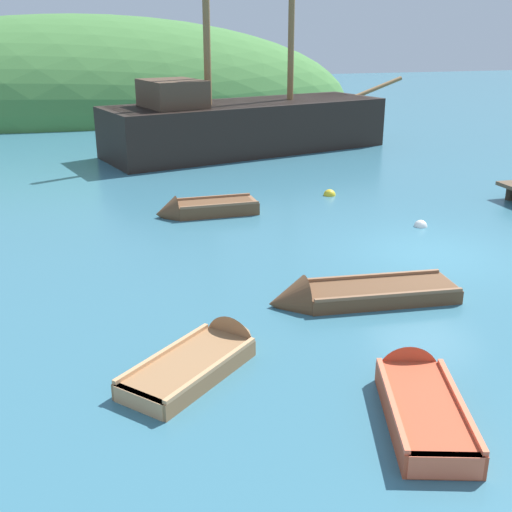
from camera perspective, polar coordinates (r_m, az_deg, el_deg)
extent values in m
plane|color=teal|center=(16.47, 15.41, 0.24)|extent=(120.00, 120.00, 0.00)
cylinder|color=#3A2D21|center=(22.45, 21.78, 4.67)|extent=(0.28, 0.28, 1.17)
ellipsoid|color=#477F3D|center=(45.22, -15.45, 12.44)|extent=(37.77, 18.07, 12.25)
cube|color=black|center=(29.13, -0.80, 10.72)|extent=(13.26, 6.97, 2.98)
cube|color=#997A51|center=(28.93, -0.82, 13.54)|extent=(12.69, 6.54, 0.10)
cylinder|color=olive|center=(33.28, 10.92, 14.64)|extent=(2.90, 0.94, 0.97)
cylinder|color=olive|center=(27.87, -4.52, 21.63)|extent=(0.30, 0.30, 8.04)
cube|color=#4C3828|center=(27.29, -7.52, 14.26)|extent=(2.82, 3.18, 1.10)
cube|color=#9E7047|center=(10.49, -6.09, -10.33)|extent=(2.48, 2.36, 0.39)
cone|color=#9E7047|center=(11.53, -1.45, -7.25)|extent=(1.13, 1.17, 1.02)
cube|color=tan|center=(9.74, -10.35, -12.74)|extent=(0.73, 0.80, 0.28)
cube|color=tan|center=(10.70, -4.72, -8.78)|extent=(0.79, 0.86, 0.05)
cube|color=tan|center=(10.15, -7.60, -10.62)|extent=(0.79, 0.86, 0.05)
cube|color=tan|center=(10.11, -3.91, -10.02)|extent=(1.79, 1.59, 0.07)
cube|color=tan|center=(10.66, -8.24, -8.50)|extent=(1.79, 1.59, 0.07)
cube|color=brown|center=(13.45, 11.01, -3.49)|extent=(3.25, 1.42, 0.40)
cone|color=brown|center=(12.89, 2.83, -4.19)|extent=(0.86, 1.14, 1.08)
cube|color=#8E6242|center=(14.04, 16.86, -2.73)|extent=(0.21, 1.03, 0.28)
cube|color=#8E6242|center=(13.21, 8.81, -3.13)|extent=(0.28, 1.06, 0.05)
cube|color=#8E6242|center=(13.60, 13.22, -2.75)|extent=(0.28, 1.06, 0.05)
cube|color=#8E6242|center=(13.81, 10.29, -1.76)|extent=(3.09, 0.37, 0.07)
cube|color=#8E6242|center=(12.91, 11.91, -3.46)|extent=(3.09, 0.37, 0.07)
cube|color=brown|center=(19.30, -3.57, 4.18)|extent=(2.43, 1.09, 0.48)
cone|color=brown|center=(19.04, -8.05, 3.80)|extent=(0.63, 1.02, 1.02)
cube|color=#8E6242|center=(19.56, -0.25, 4.65)|extent=(0.13, 0.97, 0.34)
cube|color=#8E6242|center=(19.17, -4.82, 4.60)|extent=(0.19, 0.99, 0.05)
cube|color=#8E6242|center=(19.34, -2.35, 4.79)|extent=(0.19, 0.99, 0.05)
cube|color=#8E6242|center=(19.70, -3.91, 5.31)|extent=(2.37, 0.10, 0.07)
cube|color=#8E6242|center=(18.76, -3.25, 4.58)|extent=(2.37, 0.10, 0.07)
cube|color=#C64C2D|center=(9.60, 14.86, -13.83)|extent=(1.71, 2.58, 0.47)
cone|color=#C64C2D|center=(10.84, 13.16, -9.48)|extent=(1.13, 0.88, 0.99)
cube|color=#FF6E48|center=(8.66, 16.58, -17.57)|extent=(0.93, 0.40, 0.33)
cube|color=#FF6E48|center=(9.84, 14.42, -11.65)|extent=(0.97, 0.46, 0.05)
cube|color=#FF6E48|center=(9.17, 15.53, -14.34)|extent=(0.97, 0.46, 0.05)
cube|color=#FF6E48|center=(9.58, 17.86, -12.36)|extent=(0.78, 2.24, 0.07)
cube|color=#FF6E48|center=(9.36, 12.07, -12.59)|extent=(0.78, 2.24, 0.07)
sphere|color=yellow|center=(21.55, 6.62, 5.43)|extent=(0.41, 0.41, 0.41)
sphere|color=white|center=(18.62, 14.55, 2.59)|extent=(0.37, 0.37, 0.37)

